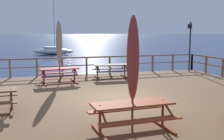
# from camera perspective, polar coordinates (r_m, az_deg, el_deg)

# --- Properties ---
(ground_plane) EXTENTS (600.00, 600.00, 0.00)m
(ground_plane) POSITION_cam_1_polar(r_m,az_deg,el_deg) (11.23, 1.45, -9.70)
(ground_plane) COLOR navy
(wooden_deck) EXTENTS (14.90, 12.96, 0.78)m
(wooden_deck) POSITION_cam_1_polar(r_m,az_deg,el_deg) (11.12, 1.46, -7.79)
(wooden_deck) COLOR brown
(wooden_deck) RESTS_ON ground
(railing_waterside_far) EXTENTS (14.70, 0.10, 1.09)m
(railing_waterside_far) POSITION_cam_1_polar(r_m,az_deg,el_deg) (16.94, -5.23, 1.52)
(railing_waterside_far) COLOR brown
(railing_waterside_far) RESTS_ON wooden_deck
(picnic_table_back_left) EXTENTS (2.04, 1.56, 0.78)m
(picnic_table_back_left) POSITION_cam_1_polar(r_m,az_deg,el_deg) (14.40, -10.72, -0.43)
(picnic_table_back_left) COLOR maroon
(picnic_table_back_left) RESTS_ON wooden_deck
(picnic_table_mid_left) EXTENTS (2.22, 1.49, 0.78)m
(picnic_table_mid_left) POSITION_cam_1_polar(r_m,az_deg,el_deg) (7.44, 4.24, -8.17)
(picnic_table_mid_left) COLOR #993819
(picnic_table_mid_left) RESTS_ON wooden_deck
(picnic_table_mid_centre) EXTENTS (2.00, 1.46, 0.78)m
(picnic_table_mid_centre) POSITION_cam_1_polar(r_m,az_deg,el_deg) (15.70, -0.15, 0.41)
(picnic_table_mid_centre) COLOR brown
(picnic_table_mid_centre) RESTS_ON wooden_deck
(patio_umbrella_short_mid) EXTENTS (0.32, 0.32, 3.17)m
(patio_umbrella_short_mid) POSITION_cam_1_polar(r_m,az_deg,el_deg) (14.31, -10.77, 5.38)
(patio_umbrella_short_mid) COLOR #4C3828
(patio_umbrella_short_mid) RESTS_ON wooden_deck
(patio_umbrella_tall_mid_right) EXTENTS (0.32, 0.32, 3.04)m
(patio_umbrella_tall_mid_right) POSITION_cam_1_polar(r_m,az_deg,el_deg) (7.14, 4.30, 2.32)
(patio_umbrella_tall_mid_right) COLOR #4C3828
(patio_umbrella_tall_mid_right) RESTS_ON wooden_deck
(lamp_post_hooked) EXTENTS (0.48, 0.58, 3.20)m
(lamp_post_hooked) POSITION_cam_1_polar(r_m,az_deg,el_deg) (18.68, 15.64, 6.11)
(lamp_post_hooked) COLOR black
(lamp_post_hooked) RESTS_ON wooden_deck
(sailboat_distant) EXTENTS (6.20, 3.72, 7.72)m
(sailboat_distant) POSITION_cam_1_polar(r_m,az_deg,el_deg) (41.61, -12.03, 3.83)
(sailboat_distant) COLOR silver
(sailboat_distant) RESTS_ON ground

